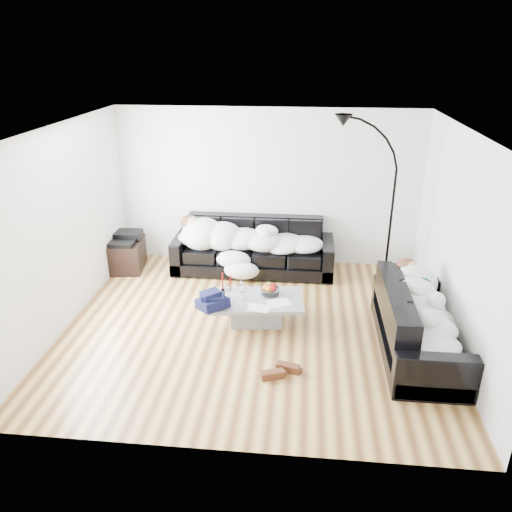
# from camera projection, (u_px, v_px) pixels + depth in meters

# --- Properties ---
(ground) EXTENTS (5.00, 5.00, 0.00)m
(ground) POSITION_uv_depth(u_px,v_px,m) (254.00, 326.00, 6.73)
(ground) COLOR brown
(ground) RESTS_ON ground
(wall_back) EXTENTS (5.00, 0.02, 2.60)m
(wall_back) POSITION_uv_depth(u_px,v_px,m) (268.00, 188.00, 8.27)
(wall_back) COLOR silver
(wall_back) RESTS_ON ground
(wall_left) EXTENTS (0.02, 4.50, 2.60)m
(wall_left) POSITION_uv_depth(u_px,v_px,m) (62.00, 229.00, 6.45)
(wall_left) COLOR silver
(wall_left) RESTS_ON ground
(wall_right) EXTENTS (0.02, 4.50, 2.60)m
(wall_right) POSITION_uv_depth(u_px,v_px,m) (460.00, 244.00, 5.98)
(wall_right) COLOR silver
(wall_right) RESTS_ON ground
(ceiling) EXTENTS (5.00, 5.00, 0.00)m
(ceiling) POSITION_uv_depth(u_px,v_px,m) (253.00, 130.00, 5.70)
(ceiling) COLOR white
(ceiling) RESTS_ON ground
(sofa_back) EXTENTS (2.62, 0.91, 0.86)m
(sofa_back) POSITION_uv_depth(u_px,v_px,m) (253.00, 246.00, 8.21)
(sofa_back) COLOR black
(sofa_back) RESTS_ON ground
(sofa_right) EXTENTS (0.87, 2.04, 0.83)m
(sofa_right) POSITION_uv_depth(u_px,v_px,m) (419.00, 321.00, 6.04)
(sofa_right) COLOR black
(sofa_right) RESTS_ON ground
(sleeper_back) EXTENTS (2.22, 0.77, 0.44)m
(sleeper_back) POSITION_uv_depth(u_px,v_px,m) (253.00, 235.00, 8.08)
(sleeper_back) COLOR silver
(sleeper_back) RESTS_ON sofa_back
(sleeper_right) EXTENTS (0.74, 1.75, 0.43)m
(sleeper_right) POSITION_uv_depth(u_px,v_px,m) (422.00, 305.00, 5.96)
(sleeper_right) COLOR silver
(sleeper_right) RESTS_ON sofa_right
(teal_cushion) EXTENTS (0.42, 0.38, 0.20)m
(teal_cushion) POSITION_uv_depth(u_px,v_px,m) (408.00, 276.00, 6.51)
(teal_cushion) COLOR #094331
(teal_cushion) RESTS_ON sofa_right
(coffee_table) EXTENTS (1.31, 0.86, 0.36)m
(coffee_table) POSITION_uv_depth(u_px,v_px,m) (256.00, 310.00, 6.75)
(coffee_table) COLOR #939699
(coffee_table) RESTS_ON ground
(fruit_bowl) EXTENTS (0.29, 0.29, 0.16)m
(fruit_bowl) POSITION_uv_depth(u_px,v_px,m) (270.00, 289.00, 6.77)
(fruit_bowl) COLOR white
(fruit_bowl) RESTS_ON coffee_table
(wine_glass_a) EXTENTS (0.08, 0.08, 0.17)m
(wine_glass_a) POSITION_uv_depth(u_px,v_px,m) (242.00, 287.00, 6.81)
(wine_glass_a) COLOR white
(wine_glass_a) RESTS_ON coffee_table
(wine_glass_b) EXTENTS (0.09, 0.09, 0.18)m
(wine_glass_b) POSITION_uv_depth(u_px,v_px,m) (229.00, 292.00, 6.67)
(wine_glass_b) COLOR white
(wine_glass_b) RESTS_ON coffee_table
(wine_glass_c) EXTENTS (0.08, 0.08, 0.18)m
(wine_glass_c) POSITION_uv_depth(u_px,v_px,m) (245.00, 293.00, 6.63)
(wine_glass_c) COLOR white
(wine_glass_c) RESTS_ON coffee_table
(candle_left) EXTENTS (0.06, 0.06, 0.27)m
(candle_left) POSITION_uv_depth(u_px,v_px,m) (223.00, 282.00, 6.85)
(candle_left) COLOR maroon
(candle_left) RESTS_ON coffee_table
(candle_right) EXTENTS (0.04, 0.04, 0.22)m
(candle_right) POSITION_uv_depth(u_px,v_px,m) (231.00, 282.00, 6.90)
(candle_right) COLOR maroon
(candle_right) RESTS_ON coffee_table
(newspaper_a) EXTENTS (0.37, 0.34, 0.01)m
(newspaper_a) POSITION_uv_depth(u_px,v_px,m) (279.00, 303.00, 6.56)
(newspaper_a) COLOR silver
(newspaper_a) RESTS_ON coffee_table
(newspaper_b) EXTENTS (0.31, 0.24, 0.01)m
(newspaper_b) POSITION_uv_depth(u_px,v_px,m) (259.00, 308.00, 6.44)
(newspaper_b) COLOR silver
(newspaper_b) RESTS_ON coffee_table
(navy_jacket) EXTENTS (0.50, 0.47, 0.20)m
(navy_jacket) POSITION_uv_depth(u_px,v_px,m) (215.00, 294.00, 6.42)
(navy_jacket) COLOR black
(navy_jacket) RESTS_ON coffee_table
(shoes) EXTENTS (0.50, 0.39, 0.10)m
(shoes) POSITION_uv_depth(u_px,v_px,m) (280.00, 371.00, 5.72)
(shoes) COLOR #472311
(shoes) RESTS_ON ground
(av_cabinet) EXTENTS (0.59, 0.78, 0.50)m
(av_cabinet) POSITION_uv_depth(u_px,v_px,m) (128.00, 255.00, 8.35)
(av_cabinet) COLOR black
(av_cabinet) RESTS_ON ground
(stereo) EXTENTS (0.46, 0.36, 0.13)m
(stereo) POSITION_uv_depth(u_px,v_px,m) (126.00, 237.00, 8.23)
(stereo) COLOR black
(stereo) RESTS_ON av_cabinet
(floor_lamp) EXTENTS (0.87, 0.41, 2.30)m
(floor_lamp) POSITION_uv_depth(u_px,v_px,m) (391.00, 218.00, 7.33)
(floor_lamp) COLOR black
(floor_lamp) RESTS_ON ground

